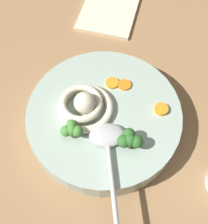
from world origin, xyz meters
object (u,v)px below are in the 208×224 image
noodle_pile (84,105)px  soup_spoon (108,143)px  soup_bowl (104,118)px  folded_napkin (108,14)px

noodle_pile → soup_spoon: bearing=112.5°
soup_bowl → soup_spoon: size_ratio=1.59×
soup_spoon → folded_napkin: soup_spoon is taller
noodle_pile → folded_napkin: bearing=-107.2°
folded_napkin → soup_bowl: bearing=79.7°
soup_bowl → noodle_pile: (3.33, -1.04, 3.66)cm
soup_spoon → noodle_pile: bearing=-154.6°
soup_bowl → soup_spoon: (0.31, 6.22, 3.10)cm
soup_bowl → folded_napkin: 29.10cm
soup_bowl → soup_spoon: bearing=87.1°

